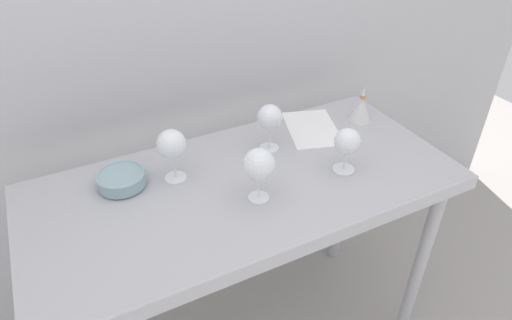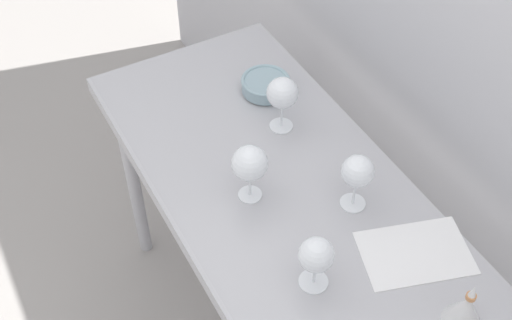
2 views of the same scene
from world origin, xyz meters
The scene contains 9 objects.
back_wall centered at (0.00, 0.49, 1.30)m, with size 3.80×0.04×2.60m, color #B8B8BD.
steel_counter centered at (0.00, -0.01, 0.79)m, with size 1.40×0.65×0.90m.
wine_glass_near_right centered at (0.32, -0.10, 1.01)m, with size 0.09×0.09×0.16m.
wine_glass_near_center centered at (0.00, -0.10, 1.02)m, with size 0.10×0.10×0.18m.
wine_glass_far_left centered at (-0.20, 0.11, 1.03)m, with size 0.09×0.09×0.18m.
wine_glass_far_right centered at (0.16, 0.13, 1.02)m, with size 0.09×0.09×0.17m.
tasting_sheet_upper centered at (0.37, 0.18, 0.90)m, with size 0.19×0.28×0.00m, color white.
tasting_bowl centered at (-0.36, 0.15, 0.93)m, with size 0.16×0.16×0.05m.
decanter_funnel centered at (0.58, 0.15, 0.95)m, with size 0.09×0.09×0.14m.
Camera 1 is at (-0.49, -1.05, 1.79)m, focal length 31.37 mm.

